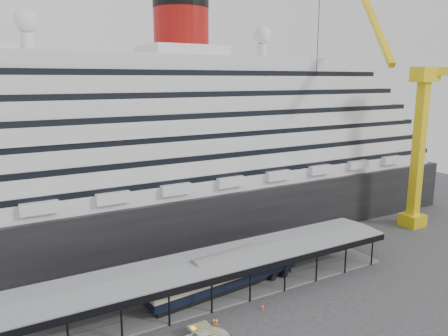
# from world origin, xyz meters

# --- Properties ---
(ground) EXTENTS (200.00, 200.00, 0.00)m
(ground) POSITION_xyz_m (0.00, 0.00, 0.00)
(ground) COLOR #343436
(ground) RESTS_ON ground
(cruise_ship) EXTENTS (130.00, 30.00, 43.90)m
(cruise_ship) POSITION_xyz_m (0.05, 32.00, 18.35)
(cruise_ship) COLOR black
(cruise_ship) RESTS_ON ground
(platform_canopy) EXTENTS (56.00, 9.18, 5.30)m
(platform_canopy) POSITION_xyz_m (0.00, 5.00, 2.36)
(platform_canopy) COLOR slate
(platform_canopy) RESTS_ON ground
(crane_yellow) EXTENTS (23.83, 18.78, 47.60)m
(crane_yellow) POSITION_xyz_m (47.06, 10.54, 19.96)
(crane_yellow) COLOR yellow
(crane_yellow) RESTS_ON ground
(pullman_carriage) EXTENTS (23.84, 5.37, 23.22)m
(pullman_carriage) POSITION_xyz_m (1.61, 5.00, 2.80)
(pullman_carriage) COLOR black
(pullman_carriage) RESTS_ON ground
(traffic_cone_left) EXTENTS (0.43, 0.43, 0.80)m
(traffic_cone_left) POSITION_xyz_m (-3.64, -1.66, 0.40)
(traffic_cone_left) COLOR orange
(traffic_cone_left) RESTS_ON ground
(traffic_cone_mid) EXTENTS (0.41, 0.41, 0.79)m
(traffic_cone_mid) POSITION_xyz_m (-3.89, -1.49, 0.39)
(traffic_cone_mid) COLOR orange
(traffic_cone_mid) RESTS_ON ground
(traffic_cone_right) EXTENTS (0.41, 0.41, 0.73)m
(traffic_cone_right) POSITION_xyz_m (3.14, -1.61, 0.36)
(traffic_cone_right) COLOR red
(traffic_cone_right) RESTS_ON ground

